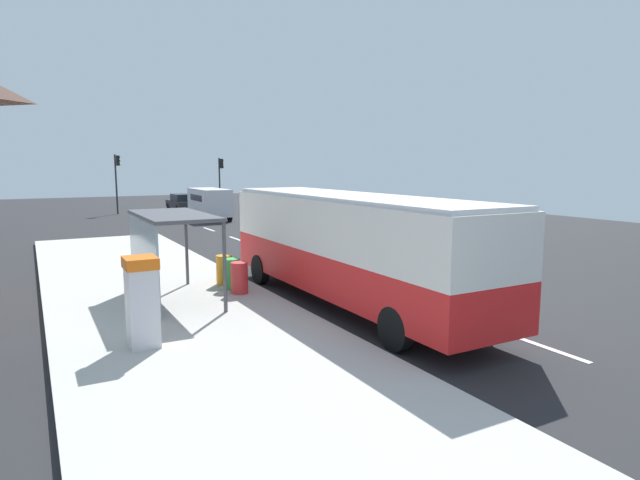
# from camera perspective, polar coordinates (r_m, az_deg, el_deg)

# --- Properties ---
(ground_plane) EXTENTS (56.00, 92.00, 0.04)m
(ground_plane) POSITION_cam_1_polar(r_m,az_deg,el_deg) (29.41, -9.48, 0.03)
(ground_plane) COLOR #262628
(sidewalk_platform) EXTENTS (6.20, 30.00, 0.18)m
(sidewalk_platform) POSITION_cam_1_polar(r_m,az_deg,el_deg) (16.30, -16.69, -6.27)
(sidewalk_platform) COLOR beige
(sidewalk_platform) RESTS_ON ground
(lane_stripe_seg_0) EXTENTS (0.16, 2.20, 0.01)m
(lane_stripe_seg_0) POSITION_cam_1_polar(r_m,az_deg,el_deg) (13.03, 23.14, -10.59)
(lane_stripe_seg_0) COLOR silver
(lane_stripe_seg_0) RESTS_ON ground
(lane_stripe_seg_1) EXTENTS (0.16, 2.20, 0.01)m
(lane_stripe_seg_1) POSITION_cam_1_polar(r_m,az_deg,el_deg) (16.42, 9.23, -6.23)
(lane_stripe_seg_1) COLOR silver
(lane_stripe_seg_1) RESTS_ON ground
(lane_stripe_seg_2) EXTENTS (0.16, 2.20, 0.01)m
(lane_stripe_seg_2) POSITION_cam_1_polar(r_m,az_deg,el_deg) (20.48, 0.57, -3.27)
(lane_stripe_seg_2) COLOR silver
(lane_stripe_seg_2) RESTS_ON ground
(lane_stripe_seg_3) EXTENTS (0.16, 2.20, 0.01)m
(lane_stripe_seg_3) POSITION_cam_1_polar(r_m,az_deg,el_deg) (24.89, -5.09, -1.28)
(lane_stripe_seg_3) COLOR silver
(lane_stripe_seg_3) RESTS_ON ground
(lane_stripe_seg_4) EXTENTS (0.16, 2.20, 0.01)m
(lane_stripe_seg_4) POSITION_cam_1_polar(r_m,az_deg,el_deg) (29.49, -9.02, 0.11)
(lane_stripe_seg_4) COLOR silver
(lane_stripe_seg_4) RESTS_ON ground
(lane_stripe_seg_5) EXTENTS (0.16, 2.20, 0.01)m
(lane_stripe_seg_5) POSITION_cam_1_polar(r_m,az_deg,el_deg) (34.19, -11.88, 1.13)
(lane_stripe_seg_5) COLOR silver
(lane_stripe_seg_5) RESTS_ON ground
(lane_stripe_seg_6) EXTENTS (0.16, 2.20, 0.01)m
(lane_stripe_seg_6) POSITION_cam_1_polar(r_m,az_deg,el_deg) (38.98, -14.04, 1.89)
(lane_stripe_seg_6) COLOR silver
(lane_stripe_seg_6) RESTS_ON ground
(lane_stripe_seg_7) EXTENTS (0.16, 2.20, 0.01)m
(lane_stripe_seg_7) POSITION_cam_1_polar(r_m,az_deg,el_deg) (43.81, -15.73, 2.49)
(lane_stripe_seg_7) COLOR silver
(lane_stripe_seg_7) RESTS_ON ground
(bus) EXTENTS (2.58, 11.02, 3.21)m
(bus) POSITION_cam_1_polar(r_m,az_deg,el_deg) (15.09, 3.10, -0.28)
(bus) COLOR red
(bus) RESTS_ON ground
(white_van) EXTENTS (2.11, 5.24, 2.30)m
(white_van) POSITION_cam_1_polar(r_m,az_deg,el_deg) (40.47, -11.84, 4.08)
(white_van) COLOR silver
(white_van) RESTS_ON ground
(sedan_near) EXTENTS (1.94, 4.45, 1.52)m
(sedan_near) POSITION_cam_1_polar(r_m,az_deg,el_deg) (48.61, -14.64, 3.98)
(sedan_near) COLOR black
(sedan_near) RESTS_ON ground
(ticket_machine) EXTENTS (0.66, 0.76, 1.94)m
(ticket_machine) POSITION_cam_1_polar(r_m,az_deg,el_deg) (11.92, -18.63, -6.25)
(ticket_machine) COLOR silver
(ticket_machine) RESTS_ON sidewalk_platform
(recycling_bin_red) EXTENTS (0.52, 0.52, 0.95)m
(recycling_bin_red) POSITION_cam_1_polar(r_m,az_deg,el_deg) (16.22, -8.70, -4.04)
(recycling_bin_red) COLOR red
(recycling_bin_red) RESTS_ON sidewalk_platform
(recycling_bin_green) EXTENTS (0.52, 0.52, 0.95)m
(recycling_bin_green) POSITION_cam_1_polar(r_m,az_deg,el_deg) (16.87, -9.52, -3.60)
(recycling_bin_green) COLOR green
(recycling_bin_green) RESTS_ON sidewalk_platform
(recycling_bin_orange) EXTENTS (0.52, 0.52, 0.95)m
(recycling_bin_orange) POSITION_cam_1_polar(r_m,az_deg,el_deg) (17.52, -10.28, -3.18)
(recycling_bin_orange) COLOR orange
(recycling_bin_orange) RESTS_ON sidewalk_platform
(traffic_light_near_side) EXTENTS (0.49, 0.28, 4.68)m
(traffic_light_near_side) POSITION_cam_1_polar(r_m,az_deg,el_deg) (48.28, -10.68, 6.85)
(traffic_light_near_side) COLOR #2D2D2D
(traffic_light_near_side) RESTS_ON ground
(traffic_light_far_side) EXTENTS (0.49, 0.28, 4.92)m
(traffic_light_far_side) POSITION_cam_1_polar(r_m,az_deg,el_deg) (47.10, -21.04, 6.61)
(traffic_light_far_side) COLOR #2D2D2D
(traffic_light_far_side) RESTS_ON ground
(bus_shelter) EXTENTS (1.80, 4.00, 2.50)m
(bus_shelter) POSITION_cam_1_polar(r_m,az_deg,el_deg) (15.47, -16.65, 0.54)
(bus_shelter) COLOR #4C4C51
(bus_shelter) RESTS_ON sidewalk_platform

